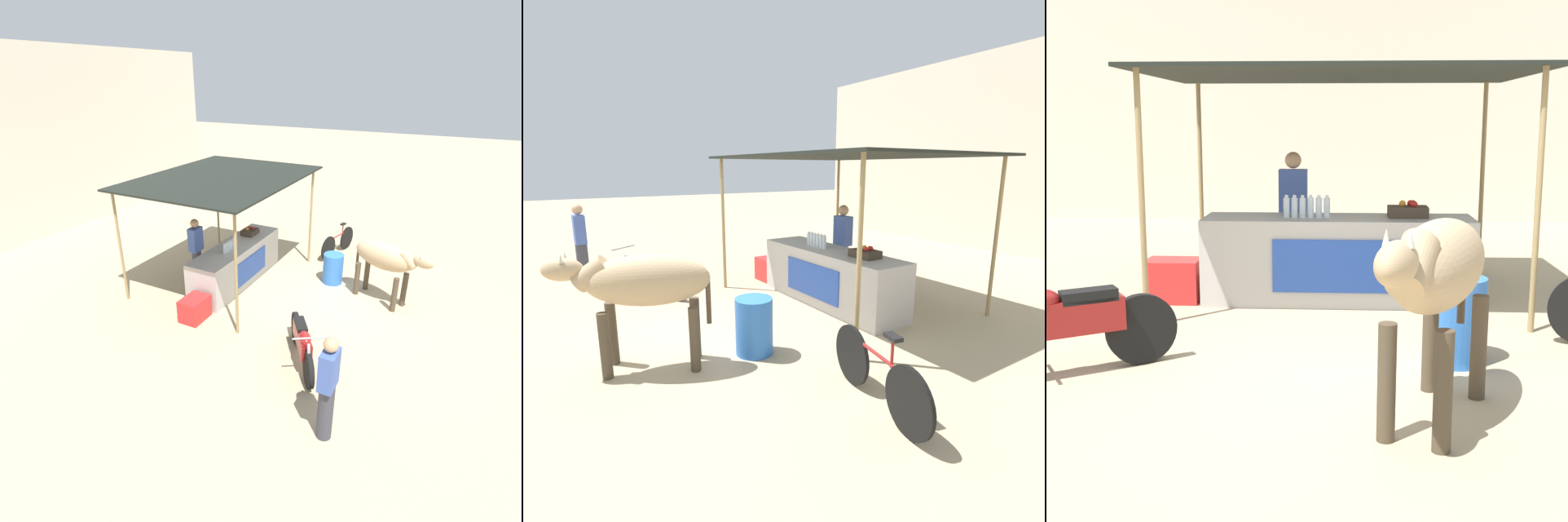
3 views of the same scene
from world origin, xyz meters
TOP-DOWN VIEW (x-y plane):
  - ground_plane at (0.00, 0.00)m, footprint 60.00×60.00m
  - building_wall_far at (0.00, 9.23)m, footprint 16.00×0.50m
  - stall_counter at (0.00, 2.20)m, footprint 3.00×0.82m
  - stall_awning at (0.00, 2.50)m, footprint 4.20×3.20m
  - water_bottle_row at (-0.35, 2.15)m, footprint 0.52×0.07m
  - fruit_crate at (0.78, 2.25)m, footprint 0.44×0.32m
  - vendor_behind_counter at (-0.56, 2.95)m, footprint 0.34×0.22m
  - cooler_box at (-1.86, 2.10)m, footprint 0.60×0.44m
  - water_barrel at (1.03, 0.11)m, footprint 0.48×0.48m
  - cow at (0.68, -1.14)m, footprint 1.04×1.82m
  - motorcycle_parked at (-2.14, -0.39)m, footprint 1.56×1.06m
  - bicycle_leaning at (2.76, 0.54)m, footprint 1.63×0.41m
  - passerby_on_street at (-3.49, -1.28)m, footprint 0.34×0.22m

SIDE VIEW (x-z plane):
  - ground_plane at x=0.00m, z-range 0.00..0.00m
  - cooler_box at x=-1.86m, z-range 0.00..0.48m
  - bicycle_leaning at x=2.76m, z-range -0.08..0.77m
  - water_barrel at x=1.03m, z-range 0.00..0.74m
  - motorcycle_parked at x=-2.14m, z-range -0.02..0.88m
  - stall_counter at x=0.00m, z-range 0.00..0.96m
  - vendor_behind_counter at x=-0.56m, z-range 0.02..1.67m
  - passerby_on_street at x=-3.49m, z-range 0.02..1.67m
  - fruit_crate at x=0.78m, z-range 0.94..1.12m
  - cow at x=0.68m, z-range 0.32..1.75m
  - water_bottle_row at x=-0.35m, z-range 0.95..1.20m
  - stall_awning at x=0.00m, z-range 1.17..3.72m
  - building_wall_far at x=0.00m, z-range 0.00..5.46m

